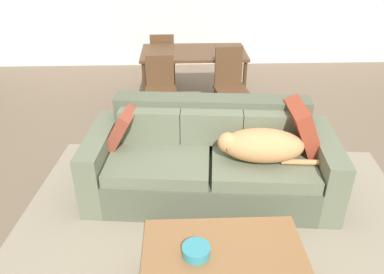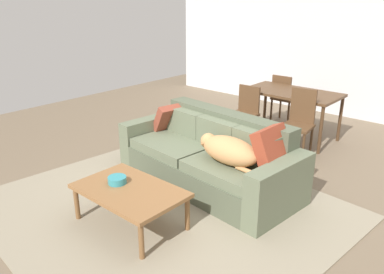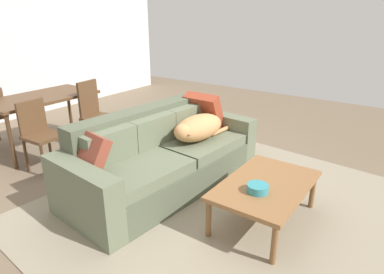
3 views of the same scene
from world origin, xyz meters
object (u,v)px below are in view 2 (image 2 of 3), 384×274
object	(u,v)px
throw_pillow_by_right_arm	(273,149)
throw_pillow_by_left_arm	(169,118)
dog_on_left_cushion	(228,150)
bowl_on_coffee_table	(117,180)
coffee_table	(130,193)
dining_table	(292,96)
dining_chair_far_left	(284,96)
couch	(210,159)
dining_chair_near_left	(245,111)
dining_chair_near_right	(299,120)

from	to	relation	value
throw_pillow_by_right_arm	throw_pillow_by_left_arm	bearing A→B (deg)	174.77
dog_on_left_cushion	bowl_on_coffee_table	bearing A→B (deg)	-115.12
dog_on_left_cushion	coffee_table	bearing A→B (deg)	-106.97
throw_pillow_by_right_arm	dining_table	xyz separation A→B (m)	(-0.92, 2.16, 0.01)
throw_pillow_by_left_arm	bowl_on_coffee_table	xyz separation A→B (m)	(0.64, -1.40, -0.20)
coffee_table	dining_chair_far_left	size ratio (longest dim) A/B	1.25
couch	throw_pillow_by_right_arm	world-z (taller)	throw_pillow_by_right_arm
coffee_table	couch	bearing A→B (deg)	89.48
couch	coffee_table	world-z (taller)	couch
dog_on_left_cushion	dining_chair_near_left	size ratio (longest dim) A/B	1.01
dog_on_left_cushion	dining_table	bearing A→B (deg)	107.04
dog_on_left_cushion	dining_chair_near_left	world-z (taller)	dining_chair_near_left
bowl_on_coffee_table	dining_chair_near_right	bearing A→B (deg)	78.54
couch	throw_pillow_by_right_arm	distance (m)	0.92
coffee_table	dining_table	distance (m)	3.42
throw_pillow_by_left_arm	throw_pillow_by_right_arm	size ratio (longest dim) A/B	0.81
couch	dining_chair_near_left	bearing A→B (deg)	114.36
coffee_table	bowl_on_coffee_table	size ratio (longest dim) A/B	5.80
coffee_table	bowl_on_coffee_table	world-z (taller)	bowl_on_coffee_table
dog_on_left_cushion	dining_chair_near_right	size ratio (longest dim) A/B	0.92
dog_on_left_cushion	dining_chair_near_left	xyz separation A→B (m)	(-0.94, 1.72, -0.13)
throw_pillow_by_left_arm	dining_chair_near_left	size ratio (longest dim) A/B	0.43
couch	throw_pillow_by_left_arm	xyz separation A→B (m)	(-0.84, 0.14, 0.31)
throw_pillow_by_left_arm	throw_pillow_by_right_arm	distance (m)	1.69
coffee_table	bowl_on_coffee_table	xyz separation A→B (m)	(-0.19, -0.00, 0.08)
throw_pillow_by_right_arm	coffee_table	bearing A→B (deg)	-124.67
dog_on_left_cushion	dining_chair_near_right	distance (m)	1.77
dining_table	dining_chair_near_right	size ratio (longest dim) A/B	1.52
couch	dog_on_left_cushion	world-z (taller)	couch
throw_pillow_by_left_arm	dining_chair_far_left	xyz separation A→B (m)	(0.30, 2.61, -0.15)
dog_on_left_cushion	coffee_table	xyz separation A→B (m)	(-0.43, -1.05, -0.25)
dining_table	dining_chair_far_left	xyz separation A→B (m)	(-0.46, 0.60, -0.20)
throw_pillow_by_right_arm	dining_chair_near_left	bearing A→B (deg)	131.98
throw_pillow_by_left_arm	coffee_table	distance (m)	1.65
throw_pillow_by_left_arm	coffee_table	world-z (taller)	throw_pillow_by_left_arm
dog_on_left_cushion	dining_chair_near_left	distance (m)	1.97
bowl_on_coffee_table	dining_chair_far_left	distance (m)	4.02
dog_on_left_cushion	bowl_on_coffee_table	xyz separation A→B (m)	(-0.61, -1.05, -0.17)
throw_pillow_by_left_arm	dining_chair_far_left	size ratio (longest dim) A/B	0.44
dog_on_left_cushion	coffee_table	distance (m)	1.16
coffee_table	bowl_on_coffee_table	bearing A→B (deg)	-179.55
bowl_on_coffee_table	dining_chair_near_right	world-z (taller)	dining_chair_near_right
throw_pillow_by_right_arm	bowl_on_coffee_table	size ratio (longest dim) A/B	2.48
throw_pillow_by_left_arm	couch	bearing A→B (deg)	-9.49
coffee_table	dining_chair_near_left	world-z (taller)	dining_chair_near_left
dining_chair_near_left	throw_pillow_by_right_arm	bearing A→B (deg)	-51.32
bowl_on_coffee_table	dining_table	size ratio (longest dim) A/B	0.13
throw_pillow_by_left_arm	dining_chair_far_left	bearing A→B (deg)	83.39
bowl_on_coffee_table	dining_table	bearing A→B (deg)	87.93
couch	bowl_on_coffee_table	size ratio (longest dim) A/B	12.62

